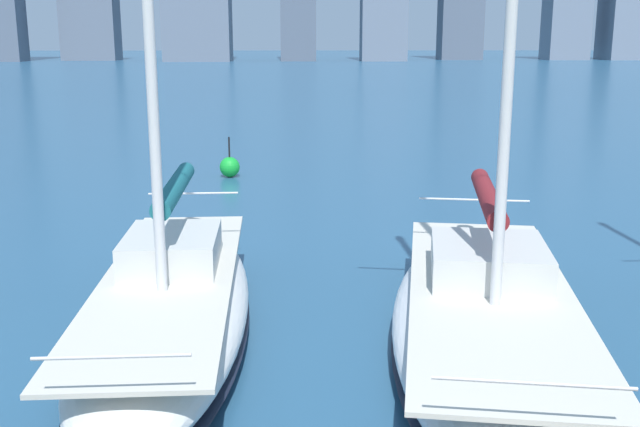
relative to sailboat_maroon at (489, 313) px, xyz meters
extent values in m
cube|color=slate|center=(-73.43, -158.64, 9.06)|extent=(12.74, 10.00, 19.29)
cube|color=slate|center=(46.63, -158.88, 10.63)|extent=(11.60, 7.75, 22.43)
ellipsoid|color=silver|center=(0.01, 0.04, -0.11)|extent=(4.50, 9.65, 0.94)
ellipsoid|color=black|center=(0.01, 0.04, -0.37)|extent=(4.53, 9.70, 0.10)
cube|color=beige|center=(0.01, 0.04, 0.39)|extent=(3.79, 8.47, 0.06)
cube|color=silver|center=(-0.09, -0.50, 0.69)|extent=(2.10, 2.32, 0.55)
cylinder|color=silver|center=(-0.21, -1.19, 1.47)|extent=(0.78, 3.86, 0.12)
cylinder|color=maroon|center=(-0.21, -1.19, 1.59)|extent=(0.92, 3.59, 0.32)
cylinder|color=silver|center=(0.73, 4.25, 0.91)|extent=(1.91, 0.37, 0.04)
cylinder|color=silver|center=(-0.70, -4.07, 0.91)|extent=(2.20, 0.42, 0.04)
ellipsoid|color=white|center=(5.00, -0.59, -0.09)|extent=(2.72, 9.17, 0.99)
ellipsoid|color=black|center=(5.00, -0.59, -0.36)|extent=(2.74, 9.22, 0.10)
cube|color=beige|center=(5.00, -0.59, 0.44)|extent=(2.25, 8.07, 0.06)
cube|color=silver|center=(5.01, -1.13, 0.74)|extent=(1.55, 2.04, 0.55)
cylinder|color=silver|center=(4.98, 0.10, 4.50)|extent=(0.16, 0.16, 8.06)
cylinder|color=silver|center=(5.03, -1.82, 1.52)|extent=(0.22, 3.83, 0.12)
cylinder|color=#19606B|center=(5.03, -1.82, 1.64)|extent=(0.41, 3.53, 0.32)
cylinder|color=silver|center=(4.89, 3.60, 0.96)|extent=(1.62, 0.08, 0.04)
cylinder|color=silver|center=(5.10, -4.69, 0.96)|extent=(1.87, 0.09, 0.04)
sphere|color=green|center=(5.19, -15.00, -0.23)|extent=(0.70, 0.70, 0.70)
cylinder|color=black|center=(5.19, -15.00, 0.47)|extent=(0.06, 0.06, 0.70)
camera|label=1|loc=(3.03, 10.79, 4.14)|focal=42.00mm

